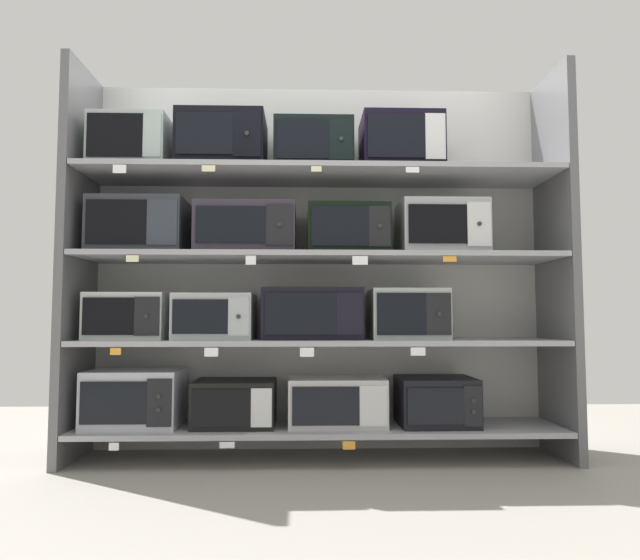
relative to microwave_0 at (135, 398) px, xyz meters
name	(u,v)px	position (x,y,z in m)	size (l,w,h in m)	color
ground	(327,524)	(1.07, -1.00, -0.36)	(6.78, 6.00, 0.02)	gray
back_panel	(319,265)	(1.07, 0.28, 0.80)	(2.98, 0.04, 2.30)	#B2B2AD
upright_left	(78,260)	(-0.35, 0.00, 0.80)	(0.05, 0.51, 2.30)	#5B5B5E
upright_right	(557,262)	(2.48, 0.00, 0.80)	(0.05, 0.51, 2.30)	#5B5B5E
shelf_0	(320,428)	(1.07, 0.00, -0.18)	(2.78, 0.51, 0.03)	#99999E
microwave_0	(135,398)	(0.00, 0.00, 0.00)	(0.52, 0.38, 0.32)	#B0B3C1
microwave_1	(235,403)	(0.57, 0.00, -0.03)	(0.46, 0.36, 0.26)	black
microwave_2	(337,402)	(1.16, 0.00, -0.02)	(0.56, 0.34, 0.28)	#BAB7B6
microwave_3	(436,401)	(1.74, 0.00, -0.02)	(0.44, 0.39, 0.28)	black
price_tag_0	(114,447)	(-0.03, -0.26, -0.22)	(0.05, 0.00, 0.04)	white
price_tag_1	(227,445)	(0.57, -0.26, -0.21)	(0.08, 0.00, 0.03)	white
price_tag_2	(349,445)	(1.21, -0.26, -0.22)	(0.07, 0.00, 0.04)	orange
shelf_1	(320,342)	(1.07, 0.00, 0.32)	(2.78, 0.51, 0.03)	#99999E
microwave_4	(130,316)	(-0.04, 0.00, 0.47)	(0.45, 0.37, 0.27)	#B0BBB5
microwave_5	(216,317)	(0.46, 0.00, 0.47)	(0.44, 0.43, 0.26)	#9EA5A8
microwave_6	(312,314)	(1.02, 0.00, 0.48)	(0.58, 0.38, 0.30)	black
microwave_7	(407,314)	(1.58, 0.00, 0.48)	(0.44, 0.37, 0.29)	#9EA5A2
price_tag_3	(116,351)	(-0.03, -0.26, 0.28)	(0.06, 0.00, 0.04)	orange
price_tag_4	(211,352)	(0.48, -0.26, 0.28)	(0.07, 0.00, 0.05)	white
price_tag_5	(307,352)	(0.99, -0.26, 0.28)	(0.08, 0.00, 0.05)	white
price_tag_6	(418,352)	(1.59, -0.26, 0.28)	(0.08, 0.00, 0.04)	white
shelf_2	(320,257)	(1.07, 0.00, 0.82)	(2.78, 0.51, 0.03)	#99999E
microwave_8	(140,227)	(0.01, 0.00, 0.99)	(0.54, 0.37, 0.32)	#2D323A
microwave_9	(247,230)	(0.63, 0.00, 0.98)	(0.57, 0.41, 0.29)	#302833
microwave_10	(348,231)	(1.23, 0.00, 0.98)	(0.48, 0.36, 0.29)	black
microwave_11	(441,229)	(1.79, 0.00, 0.99)	(0.50, 0.37, 0.32)	#9EA3A4
price_tag_7	(132,259)	(0.04, -0.26, 0.78)	(0.07, 0.00, 0.04)	beige
price_tag_8	(251,260)	(0.68, -0.26, 0.77)	(0.06, 0.00, 0.05)	white
price_tag_9	(360,260)	(1.28, -0.26, 0.77)	(0.08, 0.00, 0.05)	white
price_tag_10	(450,259)	(1.77, -0.26, 0.78)	(0.07, 0.00, 0.03)	orange
shelf_3	(320,175)	(1.07, 0.00, 1.32)	(2.78, 0.51, 0.03)	#99999E
microwave_12	(134,146)	(-0.04, 0.00, 1.48)	(0.44, 0.39, 0.30)	#98A7A4
microwave_13	(223,144)	(0.49, 0.00, 1.49)	(0.51, 0.42, 0.33)	black
microwave_14	(313,148)	(1.03, 0.00, 1.48)	(0.46, 0.34, 0.30)	black
microwave_15	(401,146)	(1.55, 0.00, 1.50)	(0.47, 0.37, 0.33)	black
price_tag_11	(119,169)	(-0.04, -0.26, 1.27)	(0.07, 0.00, 0.05)	white
price_tag_12	(208,168)	(0.45, -0.26, 1.28)	(0.07, 0.00, 0.03)	beige
price_tag_13	(316,169)	(1.04, -0.26, 1.28)	(0.06, 0.00, 0.03)	beige
price_tag_14	(412,170)	(1.57, -0.26, 1.28)	(0.07, 0.00, 0.03)	white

